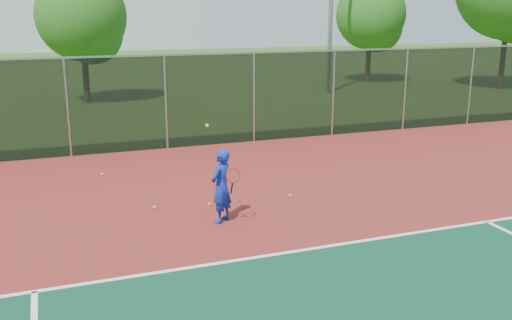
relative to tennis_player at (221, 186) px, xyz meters
The scene contains 10 objects.
court_apron 4.50m from the tennis_player, 42.39° to the right, with size 30.00×20.00×0.02m, color maroon.
fence_back 7.77m from the tennis_player, 64.97° to the left, with size 30.00×0.06×3.03m.
tennis_player is the anchor object (origin of this frame).
practice_ball_1 2.39m from the tennis_player, 26.70° to the left, with size 0.07×0.07×0.07m, color yellow.
practice_ball_2 1.93m from the tennis_player, 132.42° to the left, with size 0.07×0.07×0.07m, color yellow.
practice_ball_3 1.30m from the tennis_player, 88.45° to the left, with size 0.07×0.07×0.07m, color yellow.
practice_ball_4 3.13m from the tennis_player, 70.78° to the left, with size 0.07×0.07×0.07m, color yellow.
practice_ball_6 4.98m from the tennis_player, 114.62° to the left, with size 0.07×0.07×0.07m, color yellow.
tree_back_left 18.12m from the tennis_player, 94.28° to the left, with size 4.25×4.25×6.24m.
tree_back_mid 25.90m from the tennis_player, 52.00° to the left, with size 4.25×4.25×6.25m.
Camera 1 is at (-6.53, -5.97, 4.38)m, focal length 40.00 mm.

